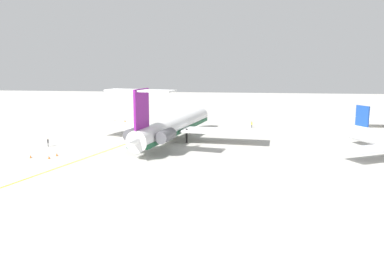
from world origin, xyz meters
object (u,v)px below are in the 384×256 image
Objects in this scene: ground_crew_starboard at (48,141)px; safety_cone_nose at (49,157)px; main_jetliner at (173,126)px; ground_crew_portside at (125,122)px; ground_crew_near_nose at (252,124)px; safety_cone_tail at (57,155)px; ground_crew_near_tail at (115,122)px; safety_cone_wingtip at (31,157)px.

ground_crew_starboard reaches higher than safety_cone_nose.
main_jetliner reaches higher than ground_crew_portside.
main_jetliner is 26.83m from ground_crew_portside.
ground_crew_near_nose is 1.03× the size of ground_crew_portside.
safety_cone_tail is (-2.26, 0.45, 0.00)m from safety_cone_nose.
ground_crew_starboard is at bearing 171.27° from ground_crew_near_nose.
ground_crew_near_nose is 38.46m from ground_crew_near_tail.
main_jetliner is at bearing -173.03° from ground_crew_near_nose.
ground_crew_starboard is (28.01, -5.68, 0.04)m from ground_crew_near_tail.
safety_cone_wingtip is at bearing -63.02° from safety_cone_tail.
ground_crew_near_tail is 35.97m from safety_cone_tail.
main_jetliner reaches higher than safety_cone_tail.
safety_cone_tail is at bearing 168.74° from safety_cone_nose.
ground_crew_portside is at bearing 176.00° from safety_cone_tail.
ground_crew_starboard is 3.32× the size of safety_cone_wingtip.
ground_crew_portside is (-20.34, -17.31, -2.52)m from main_jetliner.
ground_crew_near_tail reaches higher than ground_crew_portside.
ground_crew_portside is at bearing 170.12° from safety_cone_wingtip.
ground_crew_starboard reaches higher than safety_cone_tail.
safety_cone_wingtip is at bearing -91.86° from safety_cone_nose.
ground_crew_near_tail reaches higher than ground_crew_near_nose.
safety_cone_nose is at bearing -11.26° from safety_cone_tail.
safety_cone_tail is (7.95, 5.86, -0.88)m from ground_crew_starboard.
ground_crew_starboard reaches higher than ground_crew_portside.
safety_cone_wingtip is (-0.12, -3.75, 0.00)m from safety_cone_nose.
safety_cone_wingtip is at bearing 138.87° from main_jetliner.
main_jetliner is at bearing 129.41° from safety_cone_tail.
safety_cone_nose is (38.93, -3.02, -0.76)m from ground_crew_portside.
safety_cone_wingtip is at bearing -179.69° from ground_crew_near_nose.
ground_crew_near_nose is at bearing -61.32° from ground_crew_portside.
ground_crew_starboard is (8.39, -25.73, -2.41)m from main_jetliner.
ground_crew_near_nose is at bearing -28.16° from main_jetliner.
ground_crew_starboard is (28.73, -8.42, 0.12)m from ground_crew_portside.
safety_cone_tail is (16.33, -19.88, -3.29)m from main_jetliner.
ground_crew_near_tail reaches higher than safety_cone_nose.
ground_crew_portside is (1.85, -35.63, -0.03)m from ground_crew_near_nose.
ground_crew_portside is at bearing 57.54° from ground_crew_near_tail.
ground_crew_starboard is 3.32× the size of safety_cone_tail.
ground_crew_near_nose is 3.06× the size of safety_cone_tail.
main_jetliner is 27.21× the size of ground_crew_portside.
ground_crew_near_nose is 0.96× the size of ground_crew_near_tail.
safety_cone_nose and safety_cone_wingtip have the same top height.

